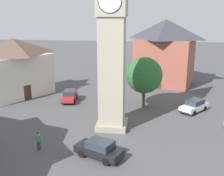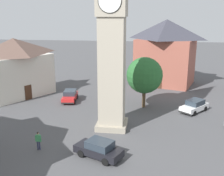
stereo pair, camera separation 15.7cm
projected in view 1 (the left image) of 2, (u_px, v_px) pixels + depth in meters
ground_plane at (112, 127)px, 28.65m from camera, size 200.00×200.00×0.00m
clock_tower at (112, 11)px, 25.53m from camera, size 3.82×3.82×20.43m
car_blue_kerb at (70, 96)px, 37.22m from camera, size 2.23×4.32×1.53m
car_red_corner at (99, 149)px, 22.39m from camera, size 4.46×3.20×1.53m
car_white_side at (194, 106)px, 33.12m from camera, size 3.94×4.25×1.53m
pedestrian at (38, 139)px, 23.57m from camera, size 0.56×0.22×1.69m
tree at (144, 75)px, 33.91m from camera, size 4.62×4.62×6.56m
building_shop_left at (15, 67)px, 38.58m from camera, size 10.26×11.82×8.51m
building_terrace_right at (165, 52)px, 45.63m from camera, size 11.34×10.05×10.99m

